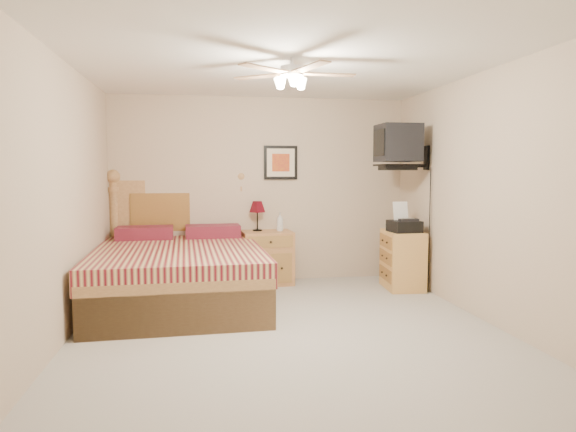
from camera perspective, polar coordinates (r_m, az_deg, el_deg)
The scene contains 17 objects.
floor at distance 5.02m, azimuth -0.01°, elevation -12.42°, with size 4.50×4.50×0.00m, color #A49E94.
ceiling at distance 4.89m, azimuth -0.01°, elevation 16.75°, with size 4.00×4.50×0.04m, color white.
wall_back at distance 7.03m, azimuth -3.03°, elevation 2.92°, with size 4.00×0.04×2.50m, color #BEA88C.
wall_front at distance 2.61m, azimuth 8.12°, elevation -0.62°, with size 4.00×0.04×2.50m, color #BEA88C.
wall_left at distance 4.89m, azimuth -23.83°, elevation 1.60°, with size 0.04×4.50×2.50m, color #BEA88C.
wall_right at distance 5.49m, azimuth 21.05°, elevation 2.02°, with size 0.04×4.50×2.50m, color #BEA88C.
bed at distance 5.90m, azimuth -12.07°, elevation -2.28°, with size 1.81×2.37×1.53m, color #9E6E43, non-canonical shape.
nightstand at distance 6.88m, azimuth -2.33°, elevation -4.63°, with size 0.65×0.49×0.71m, color #A66836.
table_lamp at distance 6.88m, azimuth -3.42°, elevation 0.00°, with size 0.22×0.22×0.40m, color #510813, non-canonical shape.
lotion_bottle at distance 6.84m, azimuth -0.90°, elevation -0.65°, with size 0.10×0.10×0.25m, color silver.
framed_picture at distance 7.04m, azimuth -0.82°, elevation 5.95°, with size 0.46×0.04×0.46m, color black.
dresser at distance 6.76m, azimuth 12.61°, elevation -4.77°, with size 0.44×0.63×0.74m, color tan.
fax_machine at distance 6.58m, azimuth 12.82°, elevation -0.12°, with size 0.35×0.38×0.38m, color black, non-canonical shape.
magazine_lower at distance 6.90m, azimuth 11.55°, elevation -1.31°, with size 0.21×0.28×0.03m, color #AA9D8B.
magazine_upper at distance 6.91m, azimuth 11.53°, elevation -1.09°, with size 0.22×0.30×0.02m, color gray.
wall_tv at distance 6.58m, azimuth 13.34°, elevation 7.53°, with size 0.56×0.46×0.58m, color black, non-canonical shape.
ceiling_fan at distance 4.67m, azimuth 0.41°, elevation 15.56°, with size 1.14×1.14×0.28m, color silver, non-canonical shape.
Camera 1 is at (-0.79, -4.73, 1.50)m, focal length 32.00 mm.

